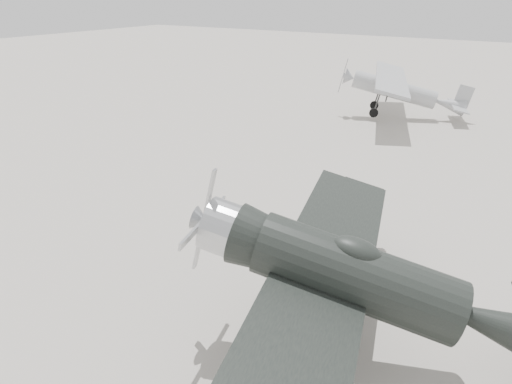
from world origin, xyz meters
TOP-DOWN VIEW (x-y plane):
  - ground at (0.00, 0.00)m, footprint 160.00×160.00m
  - lowwing_monoplane at (4.95, -4.53)m, footprint 9.54×13.14m
  - highwing_monoplane at (-2.26, 20.20)m, footprint 8.79×12.17m
  - equipment_block at (2.95, -2.91)m, footprint 1.93×1.32m

SIDE VIEW (x-z plane):
  - ground at x=0.00m, z-range 0.00..0.00m
  - equipment_block at x=2.95m, z-range 0.00..0.91m
  - highwing_monoplane at x=-2.26m, z-range 0.44..3.92m
  - lowwing_monoplane at x=4.95m, z-range 0.12..4.36m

